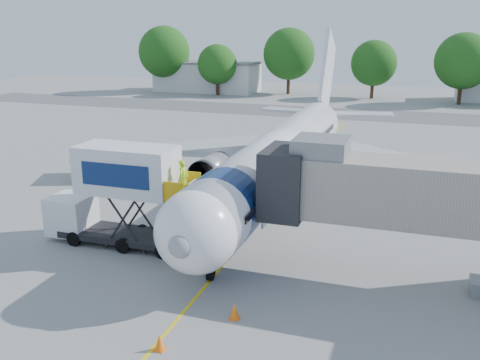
% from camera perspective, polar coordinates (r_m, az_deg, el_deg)
% --- Properties ---
extents(ground, '(160.00, 160.00, 0.00)m').
position_cam_1_polar(ground, '(33.81, 2.79, -3.71)').
color(ground, gray).
rests_on(ground, ground).
extents(guidance_line, '(0.15, 70.00, 0.01)m').
position_cam_1_polar(guidance_line, '(33.81, 2.79, -3.70)').
color(guidance_line, yellow).
rests_on(guidance_line, ground).
extents(taxiway_strip, '(120.00, 10.00, 0.01)m').
position_cam_1_polar(taxiway_strip, '(74.03, 11.76, 6.90)').
color(taxiway_strip, '#59595B').
rests_on(taxiway_strip, ground).
extents(aircraft, '(34.17, 37.73, 11.35)m').
position_cam_1_polar(aircraft, '(36.79, 4.60, 2.70)').
color(aircraft, white).
rests_on(aircraft, ground).
extents(jet_bridge, '(13.90, 3.20, 6.60)m').
position_cam_1_polar(jet_bridge, '(24.70, 16.46, -1.32)').
color(jet_bridge, '#A39A8B').
rests_on(jet_bridge, ground).
extents(catering_hiloader, '(8.50, 2.44, 5.50)m').
position_cam_1_polar(catering_hiloader, '(29.21, -12.90, -1.63)').
color(catering_hiloader, black).
rests_on(catering_hiloader, ground).
extents(safety_cone_a, '(0.43, 0.43, 0.68)m').
position_cam_1_polar(safety_cone_a, '(22.31, -0.59, -13.84)').
color(safety_cone_a, '#FF660D').
rests_on(safety_cone_a, ground).
extents(safety_cone_b, '(0.40, 0.40, 0.64)m').
position_cam_1_polar(safety_cone_b, '(20.66, -8.58, -16.80)').
color(safety_cone_b, '#FF660D').
rests_on(safety_cone_b, ground).
extents(outbuilding_left, '(18.40, 8.40, 5.30)m').
position_cam_1_polar(outbuilding_left, '(98.12, -3.49, 10.97)').
color(outbuilding_left, silver).
rests_on(outbuilding_left, ground).
extents(tree_a, '(9.02, 9.02, 11.51)m').
position_cam_1_polar(tree_a, '(98.05, -8.08, 13.37)').
color(tree_a, '#382314').
rests_on(tree_a, ground).
extents(tree_b, '(6.69, 6.69, 8.52)m').
position_cam_1_polar(tree_b, '(92.46, -2.45, 12.23)').
color(tree_b, '#382314').
rests_on(tree_b, ground).
extents(tree_c, '(8.78, 8.78, 11.20)m').
position_cam_1_polar(tree_c, '(94.18, 5.25, 13.24)').
color(tree_c, '#382314').
rests_on(tree_c, ground).
extents(tree_d, '(7.32, 7.32, 9.33)m').
position_cam_1_polar(tree_d, '(90.43, 14.09, 12.00)').
color(tree_d, '#382314').
rests_on(tree_d, ground).
extents(tree_e, '(8.31, 8.31, 10.60)m').
position_cam_1_polar(tree_e, '(87.44, 22.72, 11.63)').
color(tree_e, '#382314').
rests_on(tree_e, ground).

